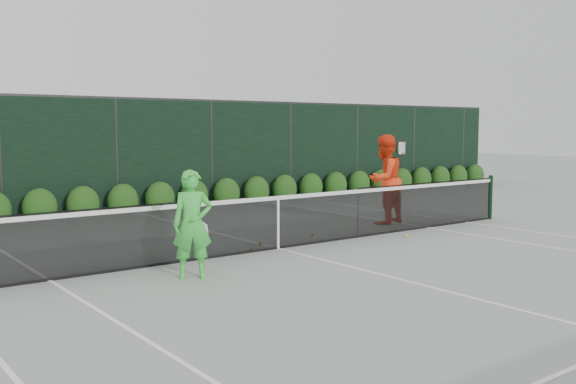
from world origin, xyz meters
TOP-DOWN VIEW (x-y plane):
  - ground at (0.00, 0.00)m, footprint 80.00×80.00m
  - tennis_net at (-0.02, 0.00)m, footprint 12.90×0.10m
  - player_woman at (-2.34, -1.06)m, footprint 0.69×0.59m
  - player_man at (3.79, 1.01)m, footprint 1.11×0.93m
  - court_lines at (0.00, 0.00)m, footprint 11.03×23.83m
  - windscreen_fence at (0.00, -2.71)m, footprint 32.00×21.07m
  - hedge_row at (-0.00, 7.15)m, footprint 31.66×0.65m
  - tennis_balls at (0.89, 0.18)m, footprint 3.36×1.35m

SIDE VIEW (x-z plane):
  - ground at x=0.00m, z-range 0.00..0.00m
  - court_lines at x=0.00m, z-range 0.00..0.01m
  - tennis_balls at x=0.89m, z-range 0.00..0.07m
  - hedge_row at x=0.00m, z-range -0.23..0.70m
  - tennis_net at x=-0.02m, z-range 0.00..1.07m
  - player_woman at x=-2.34m, z-range 0.00..1.60m
  - player_man at x=3.79m, z-range 0.00..2.06m
  - windscreen_fence at x=0.00m, z-range -0.02..3.04m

